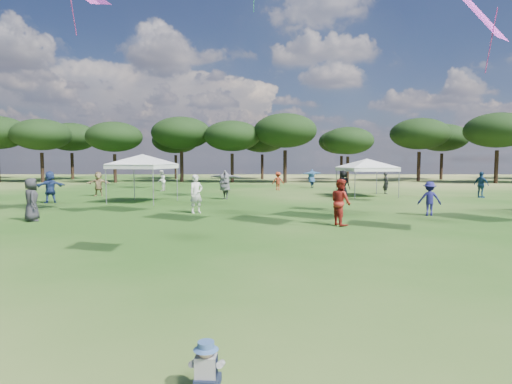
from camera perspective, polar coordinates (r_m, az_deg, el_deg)
tree_line at (r=50.32m, az=2.69°, el=7.63°), size 108.78×17.63×7.77m
tent_left at (r=26.46m, az=-14.90°, el=4.61°), size 6.25×6.25×3.18m
tent_right at (r=30.60m, az=14.57°, el=4.09°), size 6.57×6.57×2.92m
toddler at (r=5.17m, az=-6.61°, el=-22.42°), size 0.40×0.44×0.59m
festival_crowd at (r=27.63m, az=-0.83°, el=0.87°), size 28.60×23.14×1.90m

